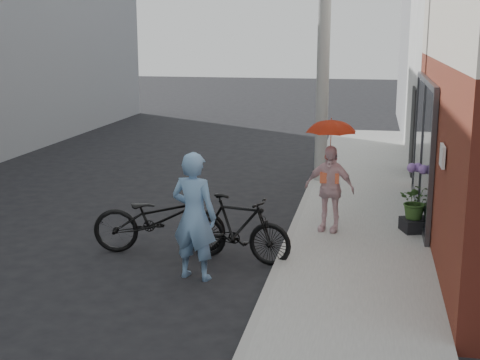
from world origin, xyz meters
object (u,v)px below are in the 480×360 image
(bike_left, at_px, (159,219))
(planter, at_px, (415,225))
(bike_right, at_px, (237,228))
(utility_pole, at_px, (324,29))
(officer, at_px, (194,216))
(kimono_woman, at_px, (329,188))

(bike_left, xyz_separation_m, planter, (4.03, 1.55, -0.32))
(bike_left, xyz_separation_m, bike_right, (1.30, -0.17, -0.03))
(utility_pole, height_order, officer, utility_pole)
(officer, xyz_separation_m, kimono_woman, (1.74, 2.32, -0.06))
(utility_pole, relative_size, kimono_woman, 4.75)
(officer, xyz_separation_m, bike_left, (-0.84, 0.99, -0.37))
(planter, bearing_deg, bike_right, -147.87)
(utility_pole, bearing_deg, kimono_woman, -83.48)
(bike_left, bearing_deg, planter, -78.89)
(officer, relative_size, planter, 4.35)
(kimono_woman, distance_m, planter, 1.59)
(officer, bearing_deg, kimono_woman, -114.98)
(planter, bearing_deg, utility_pole, 117.08)
(utility_pole, relative_size, bike_left, 3.33)
(officer, relative_size, bike_left, 0.88)
(kimono_woman, relative_size, planter, 3.49)
(utility_pole, height_order, bike_left, utility_pole)
(bike_left, relative_size, kimono_woman, 1.42)
(officer, bearing_deg, bike_left, -37.77)
(utility_pole, height_order, bike_right, utility_pole)
(bike_left, distance_m, planter, 4.33)
(kimono_woman, height_order, planter, kimono_woman)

